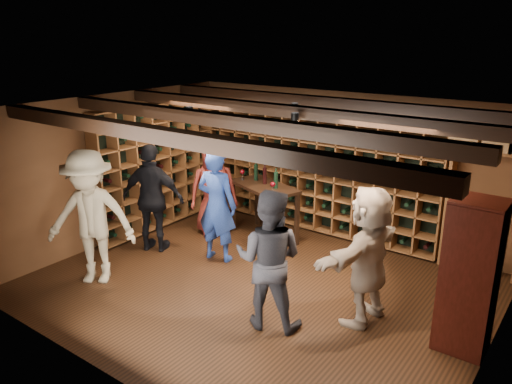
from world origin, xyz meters
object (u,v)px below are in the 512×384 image
Objects in this scene: man_blue_shirt at (217,205)px; tasting_table at (264,192)px; display_cabinet at (469,279)px; guest_woman_black at (153,199)px; guest_khaki at (91,218)px; guest_red_floral at (214,188)px; guest_beige at (368,255)px; man_grey_suit at (269,259)px.

man_blue_shirt reaches higher than tasting_table.
display_cabinet is 0.98× the size of man_blue_shirt.
guest_khaki is (0.11, -1.26, 0.08)m from guest_woman_black.
guest_red_floral is 3.50m from guest_beige.
guest_khaki is (-2.66, -0.54, 0.10)m from man_grey_suit.
man_blue_shirt is 0.92× the size of guest_khaki.
guest_red_floral is 0.87× the size of guest_khaki.
display_cabinet is at bearing 0.26° from tasting_table.
display_cabinet is 2.24m from man_grey_suit.
guest_khaki reaches higher than man_blue_shirt.
guest_woman_black reaches higher than tasting_table.
guest_woman_black is at bearing 62.11° from guest_khaki.
man_grey_suit is at bearing -33.99° from tasting_table.
display_cabinet is 0.90× the size of guest_khaki.
tasting_table is at bearing -105.20° from man_blue_shirt.
display_cabinet is 1.15m from guest_beige.
guest_woman_black is 1.01× the size of guest_beige.
guest_woman_black is at bearing -82.30° from guest_beige.
guest_beige is at bearing 163.58° from man_blue_shirt.
guest_beige is (2.62, -0.28, -0.02)m from man_blue_shirt.
guest_red_floral is at bearing -100.59° from guest_beige.
man_blue_shirt is at bearing -50.61° from man_grey_suit.
guest_red_floral is 0.95× the size of guest_woman_black.
guest_woman_black is 0.92× the size of guest_khaki.
guest_red_floral is 0.89m from tasting_table.
man_blue_shirt is 1.00× the size of guest_woman_black.
display_cabinet reaches higher than man_grey_suit.
guest_woman_black is (-0.33, -1.10, 0.05)m from guest_red_floral.
guest_red_floral is (-2.43, 1.82, -0.03)m from man_grey_suit.
man_grey_suit is at bearing -42.49° from guest_beige.
man_blue_shirt is 1.05m from guest_red_floral.
display_cabinet is at bearing 159.85° from guest_woman_black.
man_blue_shirt is 1.86m from guest_khaki.
tasting_table is at bearing -112.39° from guest_beige.
man_grey_suit is 2.86m from guest_woman_black.
guest_red_floral is at bearing -56.79° from man_blue_shirt.
man_grey_suit reaches higher than tasting_table.
man_grey_suit is 3.04m from guest_red_floral.
man_blue_shirt reaches higher than display_cabinet.
man_grey_suit is at bearing -21.23° from guest_khaki.
guest_khaki is at bearing -7.30° from man_grey_suit.
man_blue_shirt is at bearing 175.79° from guest_woman_black.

